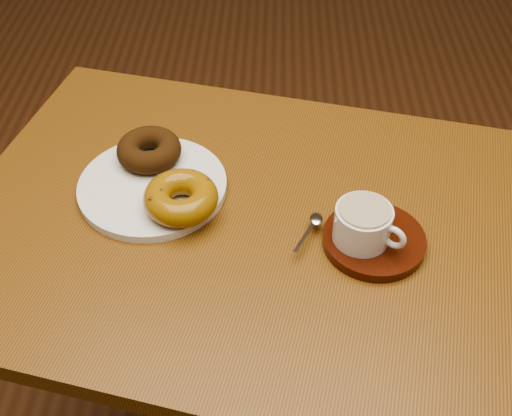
{
  "coord_description": "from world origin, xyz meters",
  "views": [
    {
      "loc": [
        -0.02,
        -0.42,
        1.53
      ],
      "look_at": [
        -0.04,
        0.28,
        0.85
      ],
      "focal_mm": 45.0,
      "sensor_mm": 36.0,
      "label": 1
    }
  ],
  "objects_px": {
    "cafe_table": "(244,272)",
    "donut_plate": "(153,186)",
    "saucer": "(374,240)",
    "coffee_cup": "(364,224)"
  },
  "relations": [
    {
      "from": "coffee_cup",
      "to": "cafe_table",
      "type": "bearing_deg",
      "value": -163.53
    },
    {
      "from": "cafe_table",
      "to": "coffee_cup",
      "type": "height_order",
      "value": "coffee_cup"
    },
    {
      "from": "donut_plate",
      "to": "cafe_table",
      "type": "bearing_deg",
      "value": -21.43
    },
    {
      "from": "donut_plate",
      "to": "coffee_cup",
      "type": "height_order",
      "value": "coffee_cup"
    },
    {
      "from": "donut_plate",
      "to": "coffee_cup",
      "type": "xyz_separation_m",
      "value": [
        0.32,
        -0.11,
        0.04
      ]
    },
    {
      "from": "cafe_table",
      "to": "saucer",
      "type": "height_order",
      "value": "saucer"
    },
    {
      "from": "cafe_table",
      "to": "donut_plate",
      "type": "distance_m",
      "value": 0.21
    },
    {
      "from": "cafe_table",
      "to": "coffee_cup",
      "type": "bearing_deg",
      "value": -4.41
    },
    {
      "from": "saucer",
      "to": "coffee_cup",
      "type": "relative_size",
      "value": 1.5
    },
    {
      "from": "cafe_table",
      "to": "donut_plate",
      "type": "xyz_separation_m",
      "value": [
        -0.15,
        0.06,
        0.14
      ]
    }
  ]
}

